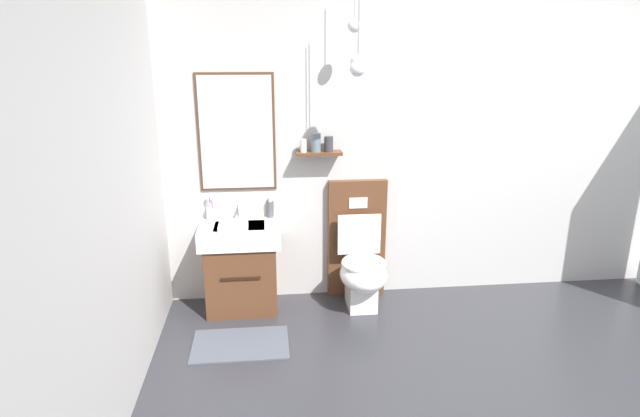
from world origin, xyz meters
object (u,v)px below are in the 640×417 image
(toothbrush_cup, at_px, (211,213))
(soap_dispenser, at_px, (270,209))
(toilet, at_px, (360,260))
(vanity_sink_left, at_px, (241,264))
(folded_hand_towel, at_px, (233,227))

(toothbrush_cup, height_order, soap_dispenser, toothbrush_cup)
(toilet, xyz_separation_m, soap_dispenser, (-0.71, 0.17, 0.40))
(toilet, xyz_separation_m, toothbrush_cup, (-1.19, 0.16, 0.39))
(vanity_sink_left, xyz_separation_m, soap_dispenser, (0.24, 0.16, 0.41))
(soap_dispenser, relative_size, folded_hand_towel, 0.76)
(toilet, height_order, soap_dispenser, toilet)
(soap_dispenser, xyz_separation_m, folded_hand_towel, (-0.28, -0.29, -0.05))
(soap_dispenser, bearing_deg, vanity_sink_left, -146.61)
(toilet, bearing_deg, soap_dispenser, 166.52)
(vanity_sink_left, height_order, toothbrush_cup, toothbrush_cup)
(toilet, height_order, folded_hand_towel, toilet)
(vanity_sink_left, xyz_separation_m, toilet, (0.95, -0.01, 0.00))
(toilet, bearing_deg, toothbrush_cup, 172.25)
(folded_hand_towel, bearing_deg, soap_dispenser, 45.57)
(toilet, distance_m, toothbrush_cup, 1.26)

